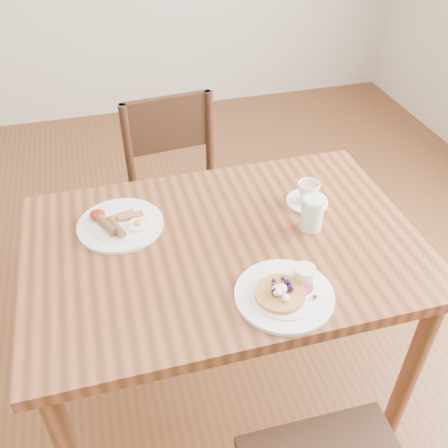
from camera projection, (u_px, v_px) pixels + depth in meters
name	position (u px, v px, depth m)	size (l,w,h in m)	color
ground	(224.00, 383.00, 1.99)	(5.00, 5.00, 0.00)	brown
dining_table	(224.00, 265.00, 1.58)	(1.20, 0.80, 0.75)	brown
chair_far	(181.00, 193.00, 2.16)	(0.46, 0.46, 0.88)	#311E11
pancake_plate	(286.00, 292.00, 1.34)	(0.27, 0.27, 0.06)	white
breakfast_plate	(119.00, 224.00, 1.57)	(0.27, 0.27, 0.04)	white
teacup_saucer	(308.00, 194.00, 1.66)	(0.14, 0.14, 0.08)	white
water_glass	(312.00, 214.00, 1.54)	(0.07, 0.07, 0.11)	silver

